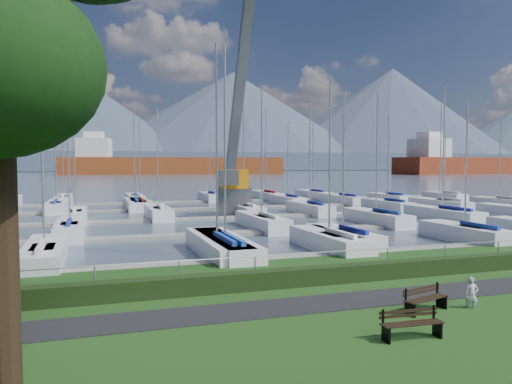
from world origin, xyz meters
name	(u,v)px	position (x,y,z in m)	size (l,w,h in m)	color
path	(386,297)	(0.00, -3.00, 0.01)	(160.00, 2.00, 0.04)	black
water	(111,173)	(0.00, 260.00, -0.40)	(800.00, 540.00, 0.20)	#445263
hedge	(350,273)	(0.00, -0.40, 0.35)	(80.00, 0.70, 0.70)	black
fence	(346,251)	(0.00, 0.00, 1.20)	(0.04, 0.04, 80.00)	#989AA1
foothill	(107,161)	(0.00, 330.00, 6.00)	(900.00, 80.00, 12.00)	#465367
mountains	(113,111)	(7.35, 404.62, 46.68)	(1190.00, 360.00, 115.00)	#3E4F5B
docks	(208,219)	(0.00, 26.00, -0.22)	(90.00, 41.60, 0.25)	slate
bench_left	(411,324)	(-1.72, -6.91, 0.42)	(1.82, 0.52, 0.85)	black
bench_right	(425,299)	(0.25, -4.90, 0.42)	(1.85, 0.89, 0.85)	black
person	(472,290)	(1.98, -5.06, 0.60)	(0.44, 0.29, 1.20)	#B5B5BC
crane	(235,158)	(3.79, 30.22, 5.33)	(5.02, 13.42, 22.35)	#55565C
cargo_ship_mid	(164,166)	(21.72, 214.41, 3.53)	(102.38, 34.55, 21.50)	brown
cargo_ship_east	(473,166)	(165.28, 177.95, 3.60)	(94.95, 29.57, 21.50)	maroon
sailboat_fleet	(170,158)	(-2.94, 28.89, 5.36)	(76.13, 50.03, 13.02)	maroon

